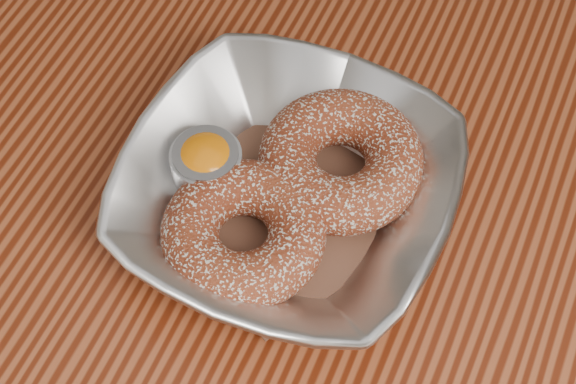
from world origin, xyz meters
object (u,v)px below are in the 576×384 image
at_px(table, 437,268).
at_px(ramekin, 207,166).
at_px(donut_back, 341,160).
at_px(serving_bowl, 288,194).
at_px(donut_front, 244,233).

xyz_separation_m(table, ramekin, (-0.17, -0.06, 0.13)).
distance_m(table, donut_back, 0.16).
relative_size(table, serving_bowl, 5.27).
bearing_deg(donut_back, table, 10.24).
height_order(serving_bowl, donut_back, serving_bowl).
xyz_separation_m(table, donut_front, (-0.12, -0.10, 0.13)).
relative_size(serving_bowl, ramekin, 4.53).
bearing_deg(ramekin, serving_bowl, 4.88).
height_order(table, serving_bowl, serving_bowl).
xyz_separation_m(donut_front, ramekin, (-0.05, 0.04, 0.00)).
bearing_deg(donut_back, ramekin, -152.21).
xyz_separation_m(serving_bowl, donut_back, (0.02, 0.04, 0.00)).
distance_m(table, serving_bowl, 0.18).
bearing_deg(serving_bowl, donut_back, 58.75).
height_order(table, donut_back, donut_back).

